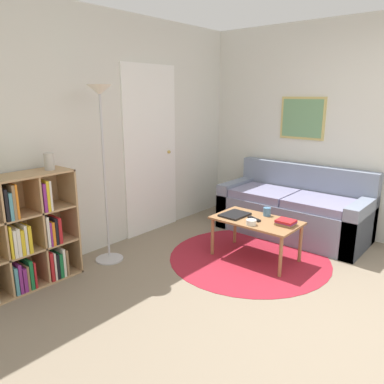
{
  "coord_description": "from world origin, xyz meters",
  "views": [
    {
      "loc": [
        -2.63,
        -0.64,
        1.72
      ],
      "look_at": [
        -0.08,
        1.52,
        0.85
      ],
      "focal_mm": 35.0,
      "sensor_mm": 36.0,
      "label": 1
    }
  ],
  "objects_px": {
    "bowl": "(251,222)",
    "vase_on_shelf": "(49,161)",
    "bookshelf": "(15,240)",
    "coffee_table": "(256,224)",
    "floor_lamp": "(102,129)",
    "couch": "(295,211)",
    "cup": "(267,212)",
    "laptop": "(235,215)"
  },
  "relations": [
    {
      "from": "bookshelf",
      "to": "floor_lamp",
      "type": "xyz_separation_m",
      "value": [
        0.9,
        -0.13,
        0.92
      ]
    },
    {
      "from": "bowl",
      "to": "laptop",
      "type": "bearing_deg",
      "value": 64.1
    },
    {
      "from": "bowl",
      "to": "vase_on_shelf",
      "type": "height_order",
      "value": "vase_on_shelf"
    },
    {
      "from": "bowl",
      "to": "cup",
      "type": "distance_m",
      "value": 0.36
    },
    {
      "from": "coffee_table",
      "to": "vase_on_shelf",
      "type": "height_order",
      "value": "vase_on_shelf"
    },
    {
      "from": "bowl",
      "to": "couch",
      "type": "bearing_deg",
      "value": 3.35
    },
    {
      "from": "floor_lamp",
      "to": "cup",
      "type": "height_order",
      "value": "floor_lamp"
    },
    {
      "from": "couch",
      "to": "coffee_table",
      "type": "xyz_separation_m",
      "value": [
        -0.99,
        -0.02,
        0.1
      ]
    },
    {
      "from": "bowl",
      "to": "cup",
      "type": "bearing_deg",
      "value": 3.7
    },
    {
      "from": "couch",
      "to": "floor_lamp",
      "type": "bearing_deg",
      "value": 150.5
    },
    {
      "from": "bowl",
      "to": "vase_on_shelf",
      "type": "relative_size",
      "value": 0.66
    },
    {
      "from": "bookshelf",
      "to": "laptop",
      "type": "relative_size",
      "value": 3.28
    },
    {
      "from": "bookshelf",
      "to": "couch",
      "type": "relative_size",
      "value": 0.58
    },
    {
      "from": "floor_lamp",
      "to": "coffee_table",
      "type": "distance_m",
      "value": 1.86
    },
    {
      "from": "couch",
      "to": "bowl",
      "type": "relative_size",
      "value": 17.07
    },
    {
      "from": "couch",
      "to": "laptop",
      "type": "relative_size",
      "value": 5.62
    },
    {
      "from": "floor_lamp",
      "to": "couch",
      "type": "height_order",
      "value": "floor_lamp"
    },
    {
      "from": "laptop",
      "to": "cup",
      "type": "bearing_deg",
      "value": -51.24
    },
    {
      "from": "bookshelf",
      "to": "vase_on_shelf",
      "type": "relative_size",
      "value": 6.61
    },
    {
      "from": "floor_lamp",
      "to": "bookshelf",
      "type": "bearing_deg",
      "value": 171.59
    },
    {
      "from": "bowl",
      "to": "vase_on_shelf",
      "type": "bearing_deg",
      "value": 135.48
    },
    {
      "from": "laptop",
      "to": "bookshelf",
      "type": "bearing_deg",
      "value": 151.05
    },
    {
      "from": "laptop",
      "to": "cup",
      "type": "height_order",
      "value": "cup"
    },
    {
      "from": "couch",
      "to": "cup",
      "type": "height_order",
      "value": "couch"
    },
    {
      "from": "couch",
      "to": "vase_on_shelf",
      "type": "relative_size",
      "value": 11.32
    },
    {
      "from": "laptop",
      "to": "cup",
      "type": "xyz_separation_m",
      "value": [
        0.22,
        -0.27,
        0.04
      ]
    },
    {
      "from": "laptop",
      "to": "cup",
      "type": "relative_size",
      "value": 3.45
    },
    {
      "from": "cup",
      "to": "vase_on_shelf",
      "type": "xyz_separation_m",
      "value": [
        -1.74,
        1.33,
        0.64
      ]
    },
    {
      "from": "couch",
      "to": "coffee_table",
      "type": "bearing_deg",
      "value": -178.68
    },
    {
      "from": "bookshelf",
      "to": "coffee_table",
      "type": "relative_size",
      "value": 1.16
    },
    {
      "from": "laptop",
      "to": "cup",
      "type": "distance_m",
      "value": 0.35
    },
    {
      "from": "cup",
      "to": "couch",
      "type": "bearing_deg",
      "value": 3.19
    },
    {
      "from": "bookshelf",
      "to": "floor_lamp",
      "type": "height_order",
      "value": "floor_lamp"
    },
    {
      "from": "coffee_table",
      "to": "vase_on_shelf",
      "type": "distance_m",
      "value": 2.16
    },
    {
      "from": "bowl",
      "to": "floor_lamp",
      "type": "bearing_deg",
      "value": 125.34
    },
    {
      "from": "coffee_table",
      "to": "vase_on_shelf",
      "type": "xyz_separation_m",
      "value": [
        -1.56,
        1.31,
        0.73
      ]
    },
    {
      "from": "floor_lamp",
      "to": "laptop",
      "type": "xyz_separation_m",
      "value": [
        1.01,
        -0.92,
        -0.94
      ]
    },
    {
      "from": "laptop",
      "to": "bowl",
      "type": "bearing_deg",
      "value": -115.9
    },
    {
      "from": "floor_lamp",
      "to": "laptop",
      "type": "relative_size",
      "value": 5.71
    },
    {
      "from": "bowl",
      "to": "coffee_table",
      "type": "bearing_deg",
      "value": 14.23
    },
    {
      "from": "floor_lamp",
      "to": "cup",
      "type": "relative_size",
      "value": 19.71
    },
    {
      "from": "coffee_table",
      "to": "cup",
      "type": "height_order",
      "value": "cup"
    }
  ]
}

